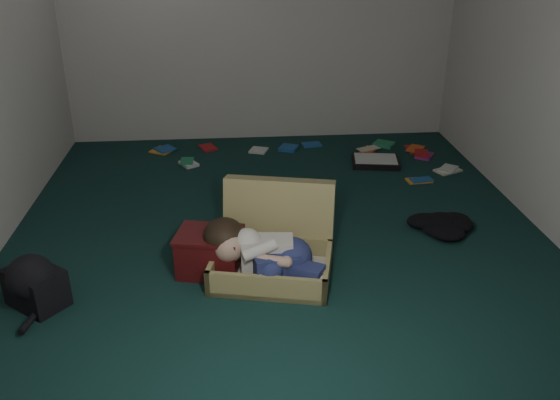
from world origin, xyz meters
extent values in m
plane|color=#0F2B27|center=(0.00, 0.00, 0.00)|extent=(4.50, 4.50, 0.00)
plane|color=silver|center=(0.00, 2.25, 1.30)|extent=(4.50, 0.00, 4.50)
plane|color=silver|center=(0.00, -2.25, 1.30)|extent=(4.50, 0.00, 4.50)
cube|color=tan|center=(-0.10, -0.61, 0.09)|extent=(0.86, 0.70, 0.17)
cube|color=silver|center=(-0.10, -0.61, 0.04)|extent=(0.78, 0.62, 0.02)
cube|color=tan|center=(-0.02, -0.27, 0.27)|extent=(0.79, 0.40, 0.56)
cube|color=silver|center=(-0.12, -0.63, 0.18)|extent=(0.34, 0.21, 0.24)
sphere|color=tan|center=(-0.37, -0.60, 0.25)|extent=(0.21, 0.21, 0.21)
ellipsoid|color=black|center=(-0.40, -0.54, 0.29)|extent=(0.27, 0.29, 0.24)
ellipsoid|color=navy|center=(0.04, -0.65, 0.18)|extent=(0.25, 0.29, 0.24)
cube|color=navy|center=(-0.07, -0.75, 0.17)|extent=(0.30, 0.18, 0.15)
cube|color=navy|center=(0.09, -0.80, 0.15)|extent=(0.29, 0.25, 0.12)
sphere|color=white|center=(0.19, -0.79, 0.12)|extent=(0.12, 0.12, 0.12)
sphere|color=white|center=(0.18, -0.86, 0.11)|extent=(0.11, 0.11, 0.11)
cylinder|color=tan|center=(-0.10, -0.78, 0.23)|extent=(0.21, 0.11, 0.07)
cube|color=#430D0E|center=(-0.50, -0.49, 0.13)|extent=(0.46, 0.39, 0.27)
cube|color=#430D0E|center=(-0.50, -0.49, 0.28)|extent=(0.48, 0.41, 0.02)
cube|color=black|center=(1.06, 1.34, 0.03)|extent=(0.49, 0.40, 0.06)
cube|color=white|center=(1.06, 1.34, 0.06)|extent=(0.44, 0.35, 0.01)
cube|color=orange|center=(-1.04, 1.88, 0.01)|extent=(0.20, 0.15, 0.02)
cube|color=#B2171A|center=(-0.57, 1.93, 0.01)|extent=(0.25, 0.24, 0.02)
cube|color=white|center=(-0.05, 1.80, 0.01)|extent=(0.20, 0.23, 0.02)
cube|color=#1B5193|center=(0.52, 1.93, 0.01)|extent=(0.21, 0.24, 0.02)
cube|color=#EB561B|center=(1.07, 1.70, 0.01)|extent=(0.25, 0.23, 0.02)
cube|color=#248454|center=(1.27, 1.87, 0.01)|extent=(0.21, 0.17, 0.02)
cube|color=#8D2375|center=(1.60, 1.50, 0.01)|extent=(0.25, 0.24, 0.02)
cube|color=beige|center=(1.70, 1.10, 0.01)|extent=(0.19, 0.22, 0.02)
cube|color=orange|center=(1.36, 0.89, 0.01)|extent=(0.22, 0.25, 0.02)
cube|color=#B2171A|center=(1.56, 1.70, 0.01)|extent=(0.25, 0.22, 0.02)
cube|color=white|center=(-0.75, 1.48, 0.01)|extent=(0.22, 0.18, 0.02)
cube|color=#1B5193|center=(0.26, 1.83, 0.01)|extent=(0.25, 0.25, 0.02)
cube|color=#EB561B|center=(1.04, 1.35, 0.01)|extent=(0.17, 0.21, 0.02)
camera|label=1|loc=(-0.33, -3.93, 2.12)|focal=38.00mm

